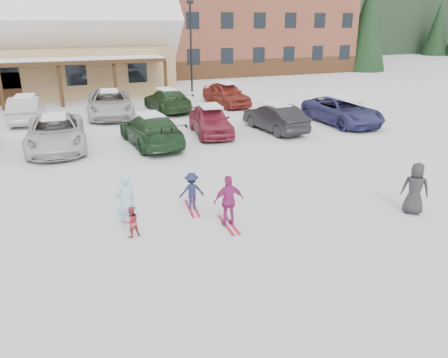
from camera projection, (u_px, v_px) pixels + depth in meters
name	position (u px, v px, depth m)	size (l,w,h in m)	color
ground	(227.00, 224.00, 12.65)	(160.00, 160.00, 0.00)	white
lamp_post	(191.00, 42.00, 34.55)	(0.50, 0.25, 6.96)	black
conifer_1	(369.00, 13.00, 48.81)	(4.84, 4.84, 11.22)	black
conifer_3	(135.00, 24.00, 51.39)	(3.96, 3.96, 9.18)	black
conifer_4	(327.00, 13.00, 62.33)	(5.06, 5.06, 11.73)	black
adult_skier	(126.00, 201.00, 12.12)	(0.60, 0.39, 1.64)	#A1D1E6
toddler_red	(131.00, 222.00, 11.75)	(0.43, 0.33, 0.88)	#AB333E
child_navy	(192.00, 191.00, 13.44)	(0.77, 0.44, 1.19)	#1D2044
skis_child_navy	(192.00, 208.00, 13.64)	(0.20, 1.40, 0.03)	#B1193B
child_magenta	(229.00, 201.00, 12.29)	(0.89, 0.37, 1.51)	#A12874
skis_child_magenta	(229.00, 225.00, 12.55)	(0.20, 1.40, 0.03)	#B1193B
bystander_dark	(415.00, 188.00, 13.09)	(0.78, 0.51, 1.60)	#292A2C
parked_car_2	(56.00, 133.00, 19.71)	(2.50, 5.43, 1.51)	silver
parked_car_3	(151.00, 130.00, 20.35)	(2.04, 5.02, 1.46)	#1F3E21
parked_car_4	(210.00, 120.00, 22.27)	(1.75, 4.34, 1.48)	maroon
parked_car_5	(275.00, 118.00, 22.94)	(1.50, 4.31, 1.42)	black
parked_car_6	(342.00, 111.00, 24.58)	(2.44, 5.30, 1.47)	navy
parked_car_9	(26.00, 109.00, 24.93)	(1.60, 4.59, 1.51)	#B3B3B7
parked_car_10	(110.00, 104.00, 26.44)	(2.60, 5.65, 1.57)	#BBBBBB
parked_car_11	(167.00, 100.00, 28.04)	(1.97, 4.85, 1.41)	#243F21
parked_car_12	(226.00, 94.00, 29.77)	(1.85, 4.60, 1.57)	maroon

